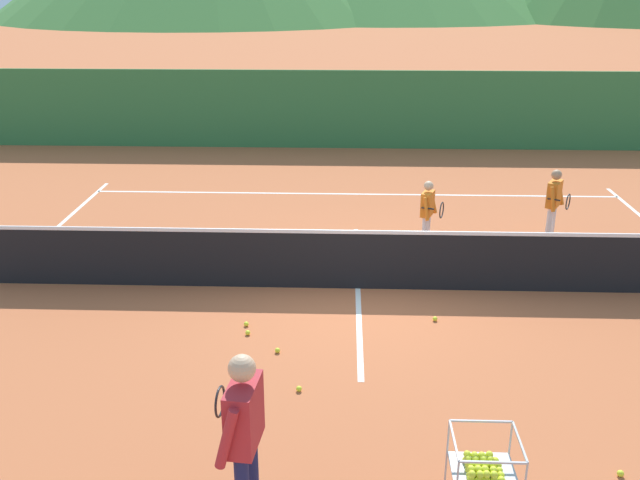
# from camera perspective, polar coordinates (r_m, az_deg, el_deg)

# --- Properties ---
(ground_plane) EXTENTS (120.00, 120.00, 0.00)m
(ground_plane) POSITION_cam_1_polar(r_m,az_deg,el_deg) (10.99, 3.11, -3.97)
(ground_plane) COLOR #BC6038
(line_baseline_far) EXTENTS (11.61, 0.08, 0.01)m
(line_baseline_far) POSITION_cam_1_polar(r_m,az_deg,el_deg) (15.63, 2.85, 3.78)
(line_baseline_far) COLOR white
(line_baseline_far) RESTS_ON ground
(line_service_center) EXTENTS (0.08, 5.36, 0.01)m
(line_service_center) POSITION_cam_1_polar(r_m,az_deg,el_deg) (10.99, 3.11, -3.95)
(line_service_center) COLOR white
(line_service_center) RESTS_ON ground
(tennis_net) EXTENTS (12.22, 0.08, 1.05)m
(tennis_net) POSITION_cam_1_polar(r_m,az_deg,el_deg) (10.78, 3.16, -1.56)
(tennis_net) COLOR #333338
(tennis_net) RESTS_ON ground
(instructor) EXTENTS (0.44, 0.81, 1.72)m
(instructor) POSITION_cam_1_polar(r_m,az_deg,el_deg) (6.19, -6.26, -14.84)
(instructor) COLOR #191E4C
(instructor) RESTS_ON ground
(student_0) EXTENTS (0.41, 0.68, 1.24)m
(student_0) POSITION_cam_1_polar(r_m,az_deg,el_deg) (12.46, 8.82, 2.58)
(student_0) COLOR silver
(student_0) RESTS_ON ground
(student_1) EXTENTS (0.44, 0.73, 1.35)m
(student_1) POSITION_cam_1_polar(r_m,az_deg,el_deg) (13.30, 18.59, 3.21)
(student_1) COLOR silver
(student_1) RESTS_ON ground
(ball_cart) EXTENTS (0.58, 0.58, 0.90)m
(ball_cart) POSITION_cam_1_polar(r_m,az_deg,el_deg) (6.56, 13.16, -17.72)
(ball_cart) COLOR #B7B7BC
(ball_cart) RESTS_ON ground
(tennis_ball_1) EXTENTS (0.07, 0.07, 0.07)m
(tennis_ball_1) POSITION_cam_1_polar(r_m,az_deg,el_deg) (7.82, 23.34, -17.11)
(tennis_ball_1) COLOR yellow
(tennis_ball_1) RESTS_ON ground
(tennis_ball_2) EXTENTS (0.07, 0.07, 0.07)m
(tennis_ball_2) POSITION_cam_1_polar(r_m,az_deg,el_deg) (9.89, -6.04, -6.84)
(tennis_ball_2) COLOR yellow
(tennis_ball_2) RESTS_ON ground
(tennis_ball_3) EXTENTS (0.07, 0.07, 0.07)m
(tennis_ball_3) POSITION_cam_1_polar(r_m,az_deg,el_deg) (9.67, -5.92, -7.54)
(tennis_ball_3) COLOR yellow
(tennis_ball_3) RESTS_ON ground
(tennis_ball_5) EXTENTS (0.07, 0.07, 0.07)m
(tennis_ball_5) POSITION_cam_1_polar(r_m,az_deg,el_deg) (9.22, -3.50, -8.99)
(tennis_ball_5) COLOR yellow
(tennis_ball_5) RESTS_ON ground
(tennis_ball_6) EXTENTS (0.07, 0.07, 0.07)m
(tennis_ball_6) POSITION_cam_1_polar(r_m,az_deg,el_deg) (8.44, -1.73, -12.05)
(tennis_ball_6) COLOR yellow
(tennis_ball_6) RESTS_ON ground
(tennis_ball_10) EXTENTS (0.07, 0.07, 0.07)m
(tennis_ball_10) POSITION_cam_1_polar(r_m,az_deg,el_deg) (10.11, 9.37, -6.37)
(tennis_ball_10) COLOR yellow
(tennis_ball_10) RESTS_ON ground
(windscreen_fence) EXTENTS (25.54, 0.08, 2.15)m
(windscreen_fence) POSITION_cam_1_polar(r_m,az_deg,el_deg) (19.63, 2.77, 10.58)
(windscreen_fence) COLOR #33753D
(windscreen_fence) RESTS_ON ground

